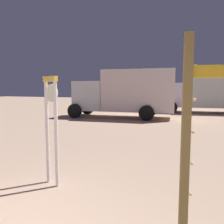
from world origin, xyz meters
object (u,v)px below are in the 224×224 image
(standing_clock, at_px, (52,121))
(box_truck_far, at_px, (215,92))
(box_truck_near, at_px, (127,92))
(arrow_sign, at_px, (219,112))

(standing_clock, bearing_deg, box_truck_far, 75.82)
(standing_clock, bearing_deg, box_truck_near, 98.90)
(arrow_sign, xyz_separation_m, box_truck_near, (-4.47, 11.23, 0.01))
(arrow_sign, height_order, box_truck_far, box_truck_far)
(box_truck_near, xyz_separation_m, box_truck_far, (5.55, 5.15, -0.05))
(standing_clock, bearing_deg, arrow_sign, -16.53)
(box_truck_near, distance_m, box_truck_far, 7.57)
(standing_clock, relative_size, box_truck_far, 0.30)
(box_truck_near, relative_size, box_truck_far, 0.96)
(standing_clock, height_order, box_truck_far, box_truck_far)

